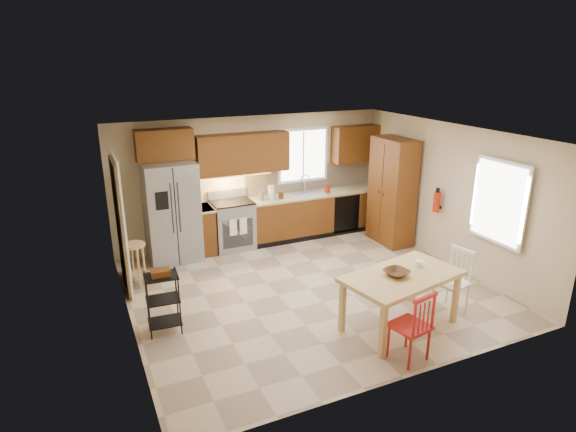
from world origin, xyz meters
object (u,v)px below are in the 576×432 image
(soap_bottle, at_px, (327,188))
(chair_red, at_px, (410,325))
(table_bowl, at_px, (396,276))
(utility_cart, at_px, (163,303))
(range_stove, at_px, (233,226))
(table_jar, at_px, (419,265))
(bar_stool, at_px, (136,265))
(chair_white, at_px, (452,282))
(pantry, at_px, (392,191))
(refrigerator, at_px, (172,212))
(fire_extinguisher, at_px, (437,202))
(dining_table, at_px, (400,301))

(soap_bottle, distance_m, chair_red, 4.47)
(table_bowl, xyz_separation_m, utility_cart, (-2.88, 1.22, -0.36))
(range_stove, height_order, table_jar, range_stove)
(range_stove, relative_size, bar_stool, 1.25)
(range_stove, bearing_deg, table_jar, -67.03)
(chair_white, xyz_separation_m, bar_stool, (-4.08, 2.75, -0.10))
(soap_bottle, bearing_deg, table_bowl, -104.68)
(pantry, bearing_deg, table_jar, -118.85)
(chair_red, bearing_deg, table_jar, 35.63)
(refrigerator, distance_m, fire_extinguisher, 4.76)
(fire_extinguisher, bearing_deg, utility_cart, -174.77)
(fire_extinguisher, distance_m, chair_white, 2.04)
(chair_red, xyz_separation_m, utility_cart, (-2.63, 1.87, -0.03))
(refrigerator, height_order, chair_red, refrigerator)
(soap_bottle, relative_size, bar_stool, 0.26)
(range_stove, xyz_separation_m, bar_stool, (-1.95, -0.91, -0.09))
(pantry, relative_size, table_bowl, 6.45)
(pantry, bearing_deg, chair_red, -122.47)
(refrigerator, distance_m, table_bowl, 4.28)
(chair_red, bearing_deg, range_stove, 89.48)
(chair_white, height_order, table_bowl, chair_white)
(chair_red, bearing_deg, dining_table, 50.41)
(pantry, relative_size, utility_cart, 2.40)
(table_bowl, distance_m, bar_stool, 4.15)
(bar_stool, bearing_deg, soap_bottle, 15.45)
(pantry, height_order, table_jar, pantry)
(bar_stool, bearing_deg, table_bowl, -39.06)
(table_bowl, bearing_deg, range_stove, 106.21)
(chair_white, xyz_separation_m, table_bowl, (-1.05, -0.05, 0.32))
(soap_bottle, xyz_separation_m, dining_table, (-0.85, -3.63, -0.60))
(range_stove, distance_m, soap_bottle, 2.10)
(table_bowl, xyz_separation_m, table_jar, (0.45, 0.10, 0.03))
(range_stove, height_order, dining_table, range_stove)
(refrigerator, distance_m, table_jar, 4.45)
(pantry, relative_size, bar_stool, 2.85)
(table_bowl, bearing_deg, pantry, 55.15)
(soap_bottle, bearing_deg, table_jar, -98.04)
(range_stove, relative_size, utility_cart, 1.05)
(refrigerator, xyz_separation_m, range_stove, (1.15, 0.06, -0.45))
(soap_bottle, relative_size, table_jar, 1.35)
(fire_extinguisher, height_order, chair_white, fire_extinguisher)
(soap_bottle, xyz_separation_m, fire_extinguisher, (1.15, -1.95, 0.10))
(range_stove, bearing_deg, chair_red, -79.23)
(dining_table, distance_m, chair_white, 0.95)
(pantry, relative_size, table_jar, 14.86)
(chair_white, relative_size, utility_cart, 1.08)
(pantry, distance_m, fire_extinguisher, 1.07)
(chair_red, bearing_deg, refrigerator, 103.41)
(table_jar, height_order, utility_cart, table_jar)
(chair_red, height_order, chair_white, same)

